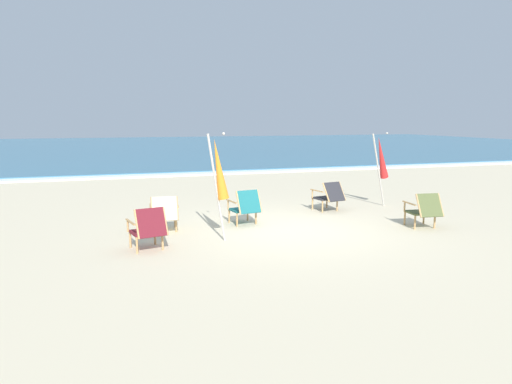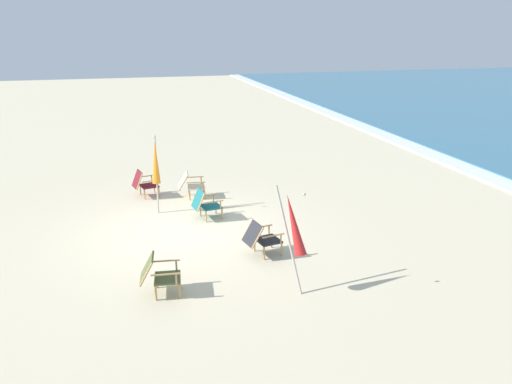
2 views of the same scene
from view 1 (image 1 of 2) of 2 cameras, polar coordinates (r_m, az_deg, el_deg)
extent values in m
plane|color=beige|center=(9.87, 4.23, -4.70)|extent=(80.00, 80.00, 0.00)
cube|color=teal|center=(39.92, -12.60, 5.56)|extent=(80.00, 40.00, 0.10)
cube|color=white|center=(19.86, -7.18, 2.31)|extent=(80.00, 1.10, 0.06)
cube|color=beige|center=(9.90, -11.40, -2.91)|extent=(0.56, 0.52, 0.04)
cube|color=beige|center=(9.49, -11.36, -2.07)|extent=(0.52, 0.34, 0.46)
cylinder|color=tan|center=(10.14, -12.74, -3.60)|extent=(0.04, 0.04, 0.32)
cylinder|color=tan|center=(10.15, -10.09, -3.50)|extent=(0.04, 0.04, 0.32)
cylinder|color=tan|center=(9.72, -12.71, -4.15)|extent=(0.04, 0.04, 0.32)
cylinder|color=tan|center=(9.73, -9.95, -4.04)|extent=(0.04, 0.04, 0.32)
cube|color=tan|center=(9.83, -13.07, -1.74)|extent=(0.08, 0.53, 0.02)
cylinder|color=tan|center=(10.04, -13.05, -2.16)|extent=(0.04, 0.04, 0.22)
cube|color=tan|center=(9.85, -9.81, -1.62)|extent=(0.08, 0.53, 0.02)
cylinder|color=tan|center=(10.06, -9.86, -2.04)|extent=(0.04, 0.04, 0.22)
cylinder|color=tan|center=(9.48, -12.90, -2.12)|extent=(0.06, 0.31, 0.46)
cylinder|color=tan|center=(9.50, -9.83, -2.01)|extent=(0.06, 0.31, 0.46)
cube|color=maroon|center=(8.57, -13.59, -4.86)|extent=(0.61, 0.58, 0.04)
cube|color=maroon|center=(8.20, -12.95, -3.75)|extent=(0.53, 0.34, 0.49)
cylinder|color=tan|center=(8.75, -15.44, -5.73)|extent=(0.04, 0.04, 0.32)
cylinder|color=tan|center=(8.88, -12.52, -5.40)|extent=(0.04, 0.04, 0.32)
cylinder|color=tan|center=(8.35, -14.66, -6.41)|extent=(0.04, 0.04, 0.32)
cylinder|color=tan|center=(8.48, -11.60, -6.05)|extent=(0.04, 0.04, 0.32)
cube|color=tan|center=(8.43, -15.43, -3.63)|extent=(0.15, 0.52, 0.02)
cylinder|color=tan|center=(8.63, -15.73, -4.10)|extent=(0.04, 0.04, 0.22)
cube|color=tan|center=(8.58, -11.82, -3.26)|extent=(0.15, 0.52, 0.02)
cylinder|color=tan|center=(8.78, -12.19, -3.73)|extent=(0.04, 0.04, 0.22)
cylinder|color=tan|center=(8.13, -14.67, -3.93)|extent=(0.09, 0.24, 0.49)
cylinder|color=tan|center=(8.27, -11.27, -3.57)|extent=(0.09, 0.24, 0.49)
cube|color=#515B33|center=(10.67, 19.80, -2.42)|extent=(0.57, 0.54, 0.04)
cube|color=#515B33|center=(10.32, 20.90, -1.56)|extent=(0.52, 0.34, 0.47)
cylinder|color=tan|center=(10.77, 18.10, -3.09)|extent=(0.04, 0.04, 0.32)
cylinder|color=tan|center=(11.00, 20.23, -2.95)|extent=(0.04, 0.04, 0.32)
cylinder|color=tan|center=(10.40, 19.25, -3.57)|extent=(0.04, 0.04, 0.32)
cylinder|color=tan|center=(10.64, 21.43, -3.41)|extent=(0.04, 0.04, 0.32)
cube|color=tan|center=(10.47, 18.61, -1.33)|extent=(0.10, 0.53, 0.02)
cylinder|color=tan|center=(10.65, 18.08, -1.74)|extent=(0.04, 0.04, 0.22)
cube|color=tan|center=(10.76, 21.20, -1.21)|extent=(0.10, 0.53, 0.02)
cylinder|color=tan|center=(10.93, 20.65, -1.61)|extent=(0.04, 0.04, 0.22)
cylinder|color=tan|center=(10.19, 19.68, -1.62)|extent=(0.07, 0.29, 0.48)
cylinder|color=tan|center=(10.46, 22.09, -1.49)|extent=(0.07, 0.29, 0.48)
cube|color=#196066|center=(10.34, -1.71, -2.23)|extent=(0.59, 0.56, 0.04)
cube|color=#196066|center=(9.99, -0.88, -1.23)|extent=(0.53, 0.32, 0.49)
cylinder|color=tan|center=(10.47, -3.37, -2.99)|extent=(0.04, 0.04, 0.32)
cylinder|color=tan|center=(10.66, -1.06, -2.76)|extent=(0.04, 0.04, 0.32)
cylinder|color=tan|center=(10.09, -2.39, -3.45)|extent=(0.04, 0.04, 0.32)
cylinder|color=tan|center=(10.28, -0.01, -3.20)|extent=(0.04, 0.04, 0.32)
cube|color=tan|center=(10.17, -3.10, -1.17)|extent=(0.12, 0.53, 0.02)
cylinder|color=tan|center=(10.36, -3.51, -1.60)|extent=(0.04, 0.04, 0.22)
cube|color=tan|center=(10.40, -0.27, -0.92)|extent=(0.12, 0.53, 0.02)
cylinder|color=tan|center=(10.59, -0.73, -1.35)|extent=(0.04, 0.04, 0.22)
cylinder|color=tan|center=(9.88, -2.21, -1.35)|extent=(0.08, 0.25, 0.49)
cylinder|color=tan|center=(10.10, 0.42, -1.11)|extent=(0.08, 0.25, 0.49)
cube|color=#28282D|center=(11.98, 8.60, -0.76)|extent=(0.60, 0.57, 0.04)
cube|color=#28282D|center=(11.65, 9.75, 0.03)|extent=(0.54, 0.39, 0.46)
cylinder|color=tan|center=(12.04, 7.08, -1.45)|extent=(0.04, 0.04, 0.32)
cylinder|color=tan|center=(12.32, 8.85, -1.25)|extent=(0.04, 0.04, 0.32)
cylinder|color=tan|center=(11.70, 8.31, -1.79)|extent=(0.04, 0.04, 0.32)
cylinder|color=tan|center=(11.99, 10.10, -1.57)|extent=(0.04, 0.04, 0.32)
cube|color=tan|center=(11.77, 7.60, 0.17)|extent=(0.14, 0.53, 0.02)
cylinder|color=tan|center=(11.93, 7.06, -0.23)|extent=(0.04, 0.04, 0.22)
cube|color=tan|center=(12.10, 9.74, 0.36)|extent=(0.14, 0.53, 0.02)
cylinder|color=tan|center=(12.27, 9.18, -0.03)|extent=(0.04, 0.04, 0.22)
cylinder|color=tan|center=(11.50, 8.76, -0.06)|extent=(0.10, 0.31, 0.46)
cylinder|color=tan|center=(11.81, 10.72, 0.13)|extent=(0.10, 0.31, 0.46)
cylinder|color=#B7B2A8|center=(8.77, -4.97, 0.48)|extent=(0.34, 0.10, 2.09)
cone|color=orange|center=(8.73, -4.66, 2.85)|extent=(0.41, 0.28, 1.17)
sphere|color=#B7B2A8|center=(8.69, -4.07, 7.29)|extent=(0.06, 0.06, 0.06)
cylinder|color=#B7B2A8|center=(12.60, 15.07, 2.58)|extent=(0.68, 0.38, 1.99)
cone|color=red|center=(12.67, 15.42, 4.18)|extent=(0.63, 0.47, 1.16)
sphere|color=#B7B2A8|center=(12.84, 16.05, 7.09)|extent=(0.06, 0.06, 0.06)
camera|label=2|loc=(16.95, 46.34, 14.63)|focal=35.00mm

